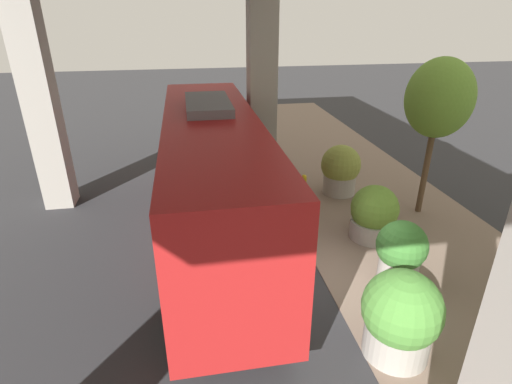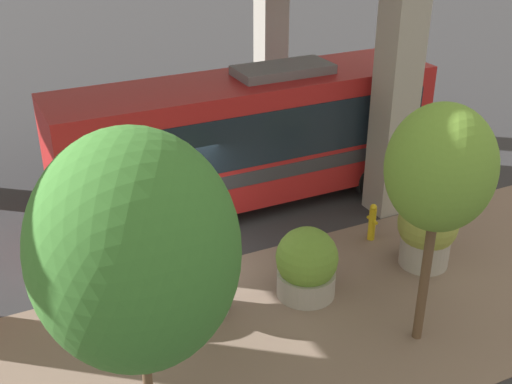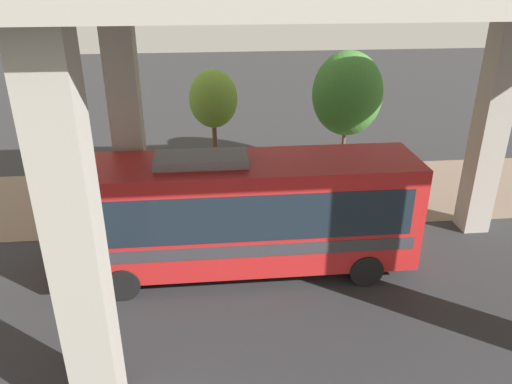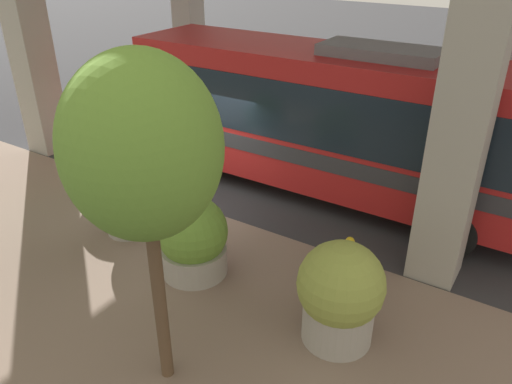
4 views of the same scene
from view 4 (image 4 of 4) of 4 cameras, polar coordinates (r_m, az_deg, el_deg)
ground_plane at (r=12.50m, az=-7.86°, el=-1.43°), size 80.00×80.00×0.00m
sidewalk_strip at (r=10.77m, az=-18.15°, el=-7.89°), size 6.00×40.00×0.02m
bus at (r=12.27m, az=8.65°, el=8.58°), size 2.54×10.39×3.84m
fire_hydrant at (r=9.66m, az=10.48°, el=-7.64°), size 0.38×0.18×1.02m
planter_front at (r=11.23m, az=-14.75°, el=-0.46°), size 1.19×1.19×1.71m
planter_middle at (r=9.71m, az=-7.17°, el=-5.37°), size 1.36×1.36×1.63m
planter_back at (r=8.18m, az=9.59°, el=-11.42°), size 1.40×1.40×1.82m
planter_extra at (r=13.21m, az=-17.40°, el=3.54°), size 1.49×1.49×1.83m
street_tree_far at (r=6.09m, az=-12.86°, el=4.77°), size 1.96×1.96×4.93m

